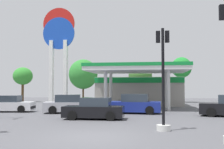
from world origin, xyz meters
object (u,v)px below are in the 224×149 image
tree_0 (23,76)px  tree_2 (140,76)px  tree_1 (83,74)px  car_5 (70,105)px  traffic_signal_0 (163,89)px  tree_3 (182,68)px  car_2 (10,104)px  car_3 (94,109)px  car_0 (134,105)px  station_pole_sign (59,45)px

tree_0 → tree_2: size_ratio=0.95×
tree_1 → car_5: bearing=-80.1°
traffic_signal_0 → tree_3: size_ratio=0.77×
traffic_signal_0 → tree_1: tree_1 is taller
tree_1 → tree_2: (8.01, 1.81, -0.20)m
car_2 → tree_3: 24.33m
car_3 → car_0: bearing=62.0°
car_0 → tree_3: tree_3 is taller
car_2 → car_5: size_ratio=0.92×
tree_1 → tree_2: size_ratio=1.15×
traffic_signal_0 → car_0: bearing=102.3°
car_0 → station_pole_sign: bearing=141.7°
station_pole_sign → car_5: (3.44, -7.19, -6.14)m
station_pole_sign → tree_0: station_pole_sign is taller
car_3 → tree_0: 25.16m
car_2 → tree_0: tree_0 is taller
car_5 → tree_3: 21.34m
car_0 → car_5: car_0 is taller
tree_1 → tree_3: bearing=6.8°
station_pole_sign → car_5: size_ratio=2.45×
car_0 → tree_2: 17.84m
tree_2 → tree_3: (5.83, -0.15, 1.11)m
car_0 → car_2: bearing=-179.8°
station_pole_sign → tree_2: 14.11m
tree_0 → tree_1: (9.05, 0.04, 0.25)m
car_0 → tree_3: (5.81, 17.42, 4.19)m
tree_1 → traffic_signal_0: bearing=-67.9°
car_3 → tree_2: tree_2 is taller
traffic_signal_0 → tree_1: (-9.94, 24.51, 2.00)m
car_3 → tree_2: size_ratio=0.74×
car_5 → tree_1: 16.70m
car_5 → tree_1: size_ratio=0.73×
station_pole_sign → car_3: 14.31m
tree_0 → tree_2: 17.17m
car_0 → car_3: size_ratio=1.13×
tree_0 → tree_1: 9.06m
car_2 → tree_2: size_ratio=0.78×
car_2 → tree_0: size_ratio=0.81×
tree_1 → tree_2: tree_1 is taller
station_pole_sign → traffic_signal_0: bearing=-55.9°
tree_2 → station_pole_sign: bearing=-128.8°
car_0 → tree_2: (-0.02, 17.57, 3.09)m
car_2 → car_3: bearing=-28.1°
tree_0 → tree_2: bearing=6.2°
car_0 → traffic_signal_0: (1.91, -8.75, 1.29)m
car_3 → tree_3: bearing=69.5°
car_5 → tree_2: (5.19, 17.93, 3.12)m
station_pole_sign → tree_0: 12.63m
traffic_signal_0 → tree_3: (3.90, 26.17, 2.91)m
car_0 → tree_0: (-17.09, 15.72, 3.04)m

